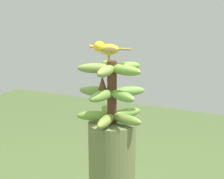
{
  "coord_description": "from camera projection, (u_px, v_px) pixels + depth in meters",
  "views": [
    {
      "loc": [
        1.37,
        0.66,
        1.62
      ],
      "look_at": [
        0.0,
        0.0,
        1.26
      ],
      "focal_mm": 58.02,
      "sensor_mm": 36.0,
      "label": 1
    }
  ],
  "objects": [
    {
      "name": "banana_bunch",
      "position": [
        112.0,
        92.0,
        1.57
      ],
      "size": [
        0.3,
        0.31,
        0.28
      ],
      "color": "#4C2D1E",
      "rests_on": "banana_tree"
    },
    {
      "name": "perched_bird",
      "position": [
        106.0,
        48.0,
        1.55
      ],
      "size": [
        0.07,
        0.17,
        0.08
      ],
      "color": "#C68933",
      "rests_on": "banana_bunch"
    }
  ]
}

